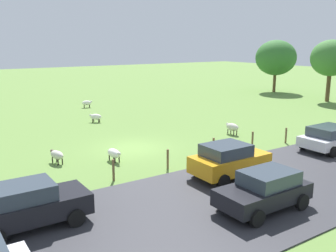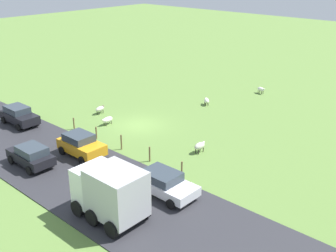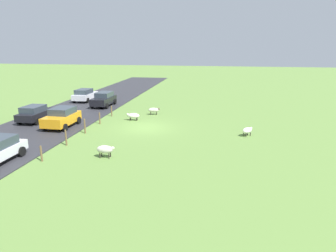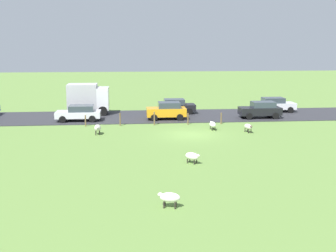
{
  "view_description": "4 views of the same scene",
  "coord_description": "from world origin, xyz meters",
  "px_view_note": "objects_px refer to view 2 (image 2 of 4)",
  "views": [
    {
      "loc": [
        20.13,
        -10.89,
        6.47
      ],
      "look_at": [
        -0.06,
        2.62,
        1.07
      ],
      "focal_mm": 40.27,
      "sensor_mm": 36.0,
      "label": 1
    },
    {
      "loc": [
        23.84,
        25.01,
        13.83
      ],
      "look_at": [
        1.14,
        4.52,
        1.48
      ],
      "focal_mm": 43.89,
      "sensor_mm": 36.0,
      "label": 2
    },
    {
      "loc": [
        -6.29,
        24.75,
        7.07
      ],
      "look_at": [
        -2.74,
        4.58,
        1.49
      ],
      "focal_mm": 32.01,
      "sensor_mm": 36.0,
      "label": 3
    },
    {
      "loc": [
        -34.51,
        5.1,
        7.42
      ],
      "look_at": [
        -3.2,
        2.12,
        1.39
      ],
      "focal_mm": 46.43,
      "sensor_mm": 36.0,
      "label": 4
    }
  ],
  "objects_px": {
    "sheep_1": "(261,89)",
    "car_2": "(31,155)",
    "car_1": "(19,115)",
    "sheep_2": "(206,101)",
    "car_4": "(81,145)",
    "car_0": "(164,183)",
    "sheep_4": "(107,120)",
    "sheep_3": "(200,146)",
    "sheep_0": "(100,109)",
    "truck_0": "(110,191)"
  },
  "relations": [
    {
      "from": "sheep_2",
      "to": "sheep_4",
      "type": "height_order",
      "value": "sheep_4"
    },
    {
      "from": "car_1",
      "to": "sheep_4",
      "type": "bearing_deg",
      "value": 132.02
    },
    {
      "from": "sheep_2",
      "to": "car_2",
      "type": "bearing_deg",
      "value": -3.51
    },
    {
      "from": "sheep_2",
      "to": "sheep_1",
      "type": "bearing_deg",
      "value": 163.52
    },
    {
      "from": "sheep_1",
      "to": "sheep_2",
      "type": "bearing_deg",
      "value": -16.48
    },
    {
      "from": "car_1",
      "to": "sheep_0",
      "type": "bearing_deg",
      "value": 154.93
    },
    {
      "from": "truck_0",
      "to": "car_1",
      "type": "bearing_deg",
      "value": -102.96
    },
    {
      "from": "car_0",
      "to": "car_1",
      "type": "relative_size",
      "value": 1.04
    },
    {
      "from": "car_0",
      "to": "car_2",
      "type": "distance_m",
      "value": 10.37
    },
    {
      "from": "truck_0",
      "to": "car_1",
      "type": "distance_m",
      "value": 17.78
    },
    {
      "from": "car_2",
      "to": "sheep_1",
      "type": "bearing_deg",
      "value": 172.86
    },
    {
      "from": "car_0",
      "to": "sheep_4",
      "type": "bearing_deg",
      "value": -114.29
    },
    {
      "from": "sheep_1",
      "to": "car_0",
      "type": "distance_m",
      "value": 23.9
    },
    {
      "from": "car_4",
      "to": "sheep_2",
      "type": "bearing_deg",
      "value": -179.56
    },
    {
      "from": "car_4",
      "to": "sheep_3",
      "type": "bearing_deg",
      "value": 135.64
    },
    {
      "from": "sheep_0",
      "to": "car_0",
      "type": "distance_m",
      "value": 16.18
    },
    {
      "from": "sheep_4",
      "to": "car_2",
      "type": "xyz_separation_m",
      "value": [
        8.91,
        2.17,
        0.38
      ]
    },
    {
      "from": "sheep_2",
      "to": "car_2",
      "type": "distance_m",
      "value": 19.34
    },
    {
      "from": "car_1",
      "to": "car_4",
      "type": "bearing_deg",
      "value": 89.08
    },
    {
      "from": "sheep_2",
      "to": "car_0",
      "type": "relative_size",
      "value": 0.24
    },
    {
      "from": "car_0",
      "to": "sheep_3",
      "type": "bearing_deg",
      "value": -161.52
    },
    {
      "from": "sheep_1",
      "to": "car_2",
      "type": "xyz_separation_m",
      "value": [
        26.53,
        -3.32,
        0.37
      ]
    },
    {
      "from": "car_1",
      "to": "car_2",
      "type": "relative_size",
      "value": 1.06
    },
    {
      "from": "sheep_0",
      "to": "sheep_3",
      "type": "bearing_deg",
      "value": 88.16
    },
    {
      "from": "sheep_4",
      "to": "car_1",
      "type": "xyz_separation_m",
      "value": [
        5.32,
        -5.9,
        0.43
      ]
    },
    {
      "from": "sheep_1",
      "to": "sheep_3",
      "type": "xyz_separation_m",
      "value": [
        16.63,
        4.31,
        0.06
      ]
    },
    {
      "from": "sheep_4",
      "to": "car_2",
      "type": "distance_m",
      "value": 9.17
    },
    {
      "from": "car_0",
      "to": "car_1",
      "type": "xyz_separation_m",
      "value": [
        -0.07,
        -17.83,
        0.06
      ]
    },
    {
      "from": "sheep_0",
      "to": "car_4",
      "type": "distance_m",
      "value": 9.28
    },
    {
      "from": "sheep_2",
      "to": "car_4",
      "type": "bearing_deg",
      "value": 0.44
    },
    {
      "from": "truck_0",
      "to": "car_1",
      "type": "height_order",
      "value": "truck_0"
    },
    {
      "from": "sheep_2",
      "to": "car_2",
      "type": "xyz_separation_m",
      "value": [
        19.3,
        -1.18,
        0.39
      ]
    },
    {
      "from": "sheep_4",
      "to": "car_4",
      "type": "height_order",
      "value": "car_4"
    },
    {
      "from": "sheep_0",
      "to": "sheep_2",
      "type": "height_order",
      "value": "sheep_0"
    },
    {
      "from": "truck_0",
      "to": "car_0",
      "type": "distance_m",
      "value": 4.06
    },
    {
      "from": "sheep_0",
      "to": "car_4",
      "type": "xyz_separation_m",
      "value": [
        6.87,
        6.23,
        0.43
      ]
    },
    {
      "from": "car_2",
      "to": "car_4",
      "type": "height_order",
      "value": "car_4"
    },
    {
      "from": "sheep_4",
      "to": "car_0",
      "type": "bearing_deg",
      "value": 65.71
    },
    {
      "from": "sheep_0",
      "to": "sheep_2",
      "type": "distance_m",
      "value": 10.88
    },
    {
      "from": "sheep_1",
      "to": "car_4",
      "type": "xyz_separation_m",
      "value": [
        23.1,
        -2.02,
        0.44
      ]
    },
    {
      "from": "car_1",
      "to": "sheep_3",
      "type": "bearing_deg",
      "value": 111.91
    },
    {
      "from": "sheep_1",
      "to": "sheep_4",
      "type": "relative_size",
      "value": 0.86
    },
    {
      "from": "car_1",
      "to": "car_2",
      "type": "xyz_separation_m",
      "value": [
        3.59,
        8.07,
        -0.05
      ]
    },
    {
      "from": "sheep_1",
      "to": "car_1",
      "type": "xyz_separation_m",
      "value": [
        22.94,
        -11.39,
        0.42
      ]
    },
    {
      "from": "truck_0",
      "to": "car_0",
      "type": "relative_size",
      "value": 0.99
    },
    {
      "from": "sheep_4",
      "to": "car_1",
      "type": "height_order",
      "value": "car_1"
    },
    {
      "from": "sheep_1",
      "to": "car_0",
      "type": "xyz_separation_m",
      "value": [
        23.01,
        6.44,
        0.35
      ]
    },
    {
      "from": "sheep_2",
      "to": "truck_0",
      "type": "relative_size",
      "value": 0.24
    },
    {
      "from": "sheep_1",
      "to": "car_2",
      "type": "bearing_deg",
      "value": -7.14
    },
    {
      "from": "sheep_0",
      "to": "car_1",
      "type": "height_order",
      "value": "car_1"
    }
  ]
}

